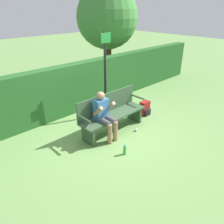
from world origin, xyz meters
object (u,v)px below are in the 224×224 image
at_px(park_bench, 111,113).
at_px(tree, 107,18).
at_px(water_bottle, 125,150).
at_px(person_seated, 104,113).
at_px(signpost, 105,71).
at_px(backpack, 145,108).

height_order(park_bench, tree, tree).
xyz_separation_m(park_bench, water_bottle, (-0.53, -0.99, -0.39)).
distance_m(person_seated, signpost, 1.43).
bearing_deg(park_bench, signpost, 57.44).
height_order(person_seated, water_bottle, person_seated).
distance_m(backpack, signpost, 1.66).
bearing_deg(backpack, tree, 66.45).
bearing_deg(signpost, person_seated, -133.96).
xyz_separation_m(backpack, water_bottle, (-1.90, -0.95, -0.09)).
height_order(water_bottle, tree, tree).
bearing_deg(backpack, water_bottle, -153.42).
relative_size(backpack, water_bottle, 1.76).
relative_size(park_bench, tree, 0.51).
xyz_separation_m(park_bench, signpost, (0.49, 0.76, 0.86)).
xyz_separation_m(person_seated, backpack, (1.74, 0.10, -0.46)).
bearing_deg(water_bottle, park_bench, 61.73).
bearing_deg(signpost, park_bench, -122.56).
xyz_separation_m(water_bottle, signpost, (1.02, 1.75, 1.25)).
height_order(signpost, tree, tree).
bearing_deg(backpack, signpost, 137.51).
relative_size(water_bottle, tree, 0.06).
bearing_deg(park_bench, backpack, -1.77).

